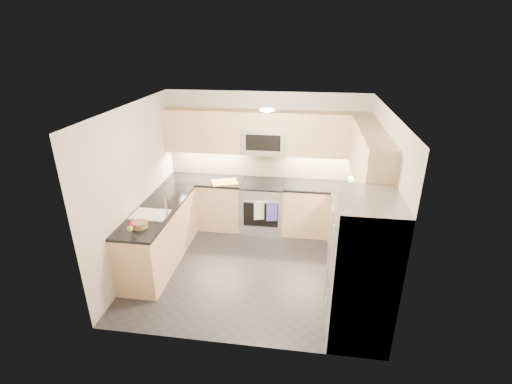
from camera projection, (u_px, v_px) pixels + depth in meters
name	position (u px, v px, depth m)	size (l,w,h in m)	color
floor	(253.00, 267.00, 5.89)	(3.60, 3.20, 0.00)	#25252A
ceiling	(252.00, 109.00, 4.90)	(3.60, 3.20, 0.02)	beige
wall_back	(266.00, 161.00, 6.85)	(3.60, 0.02, 2.50)	#BBB1A3
wall_front	(230.00, 255.00, 3.94)	(3.60, 0.02, 2.50)	#BBB1A3
wall_left	(136.00, 188.00, 5.63)	(0.02, 3.20, 2.50)	#BBB1A3
wall_right	(380.00, 202.00, 5.16)	(0.02, 3.20, 2.50)	#BBB1A3
base_cab_back_left	(206.00, 203.00, 7.03)	(1.42, 0.60, 0.90)	#D5AC80
base_cab_back_right	(322.00, 210.00, 6.75)	(1.42, 0.60, 0.90)	#D5AC80
base_cab_right	(351.00, 245.00, 5.65)	(0.60, 1.70, 0.90)	#D5AC80
base_cab_peninsula	(160.00, 236.00, 5.90)	(0.60, 2.00, 0.90)	#D5AC80
countertop_back_left	(205.00, 180.00, 6.85)	(1.42, 0.63, 0.04)	black
countertop_back_right	(324.00, 186.00, 6.56)	(1.42, 0.63, 0.04)	black
countertop_right	(355.00, 217.00, 5.47)	(0.63, 1.70, 0.04)	black
countertop_peninsula	(157.00, 209.00, 5.72)	(0.63, 2.00, 0.04)	black
upper_cab_back	(265.00, 132.00, 6.46)	(3.60, 0.35, 0.75)	#D5AC80
upper_cab_right	(370.00, 157.00, 5.21)	(0.35, 1.95, 0.75)	#D5AC80
backsplash_back	(265.00, 164.00, 6.87)	(3.60, 0.01, 0.51)	tan
backsplash_right	(374.00, 193.00, 5.59)	(0.01, 2.30, 0.51)	tan
gas_range	(263.00, 207.00, 6.87)	(0.76, 0.65, 0.91)	#A1A4A9
range_cooktop	(263.00, 184.00, 6.69)	(0.76, 0.65, 0.03)	black
oven_door_glass	(261.00, 215.00, 6.57)	(0.62, 0.02, 0.45)	black
oven_handle	(261.00, 202.00, 6.44)	(0.02, 0.02, 0.60)	#B2B5BA
microwave	(264.00, 140.00, 6.49)	(0.76, 0.40, 0.40)	#ACAEB5
microwave_door	(263.00, 143.00, 6.30)	(0.60, 0.01, 0.28)	black
refrigerator	(361.00, 269.00, 4.30)	(0.70, 0.90, 1.80)	#979B9F
fridge_handle_left	(330.00, 272.00, 4.16)	(0.02, 0.02, 1.20)	#B2B5BA
fridge_handle_right	(329.00, 255.00, 4.49)	(0.02, 0.02, 1.20)	#B2B5BA
sink_basin	(151.00, 219.00, 5.51)	(0.52, 0.38, 0.16)	white
faucet	(166.00, 208.00, 5.39)	(0.03, 0.03, 0.28)	silver
utensil_bowl	(356.00, 183.00, 6.45)	(0.29, 0.29, 0.17)	#57C655
cutting_board	(225.00, 182.00, 6.68)	(0.45, 0.31, 0.01)	orange
fruit_basket	(139.00, 225.00, 5.13)	(0.22, 0.22, 0.08)	olive
fruit_apple	(131.00, 225.00, 4.98)	(0.08, 0.08, 0.08)	#AE132D
fruit_pear	(130.00, 229.00, 4.87)	(0.08, 0.08, 0.08)	#60A346
dish_towel_check	(259.00, 211.00, 6.50)	(0.18, 0.01, 0.34)	silver
dish_towel_blue	(272.00, 212.00, 6.47)	(0.19, 0.02, 0.36)	#363B95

